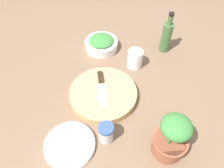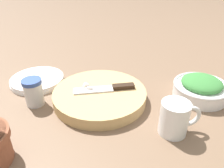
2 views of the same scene
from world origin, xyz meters
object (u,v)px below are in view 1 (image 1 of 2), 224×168
herb_bowl (101,43)px  coffee_mug (135,58)px  cutting_board (103,94)px  spice_jar (106,133)px  plate_stack (70,145)px  chef_knife (102,86)px  oil_bottle (166,36)px  garlic_cloves (99,98)px  potted_herb (171,139)px

herb_bowl → coffee_mug: 0.21m
cutting_board → spice_jar: 0.20m
spice_jar → plate_stack: spice_jar is taller
chef_knife → cutting_board: bearing=97.9°
spice_jar → coffee_mug: 0.41m
plate_stack → coffee_mug: bearing=167.1°
oil_bottle → spice_jar: bearing=-10.9°
garlic_cloves → spice_jar: 0.16m
chef_knife → coffee_mug: bearing=-140.5°
plate_stack → potted_herb: 0.36m
potted_herb → chef_knife: bearing=-118.5°
spice_jar → potted_herb: bearing=97.7°
garlic_cloves → oil_bottle: oil_bottle is taller
garlic_cloves → plate_stack: bearing=-9.1°
cutting_board → herb_bowl: bearing=-157.7°
chef_knife → plate_stack: chef_knife is taller
spice_jar → oil_bottle: (-0.57, 0.11, 0.04)m
potted_herb → herb_bowl: bearing=-136.6°
chef_knife → garlic_cloves: garlic_cloves is taller
herb_bowl → plate_stack: bearing=8.9°
garlic_cloves → herb_bowl: (-0.34, -0.12, -0.01)m
garlic_cloves → potted_herb: size_ratio=0.21×
potted_herb → plate_stack: bearing=-73.0°
garlic_cloves → coffee_mug: bearing=164.2°
chef_knife → garlic_cloves: 0.07m
herb_bowl → coffee_mug: size_ratio=1.70×
garlic_cloves → spice_jar: bearing=30.7°
garlic_cloves → plate_stack: size_ratio=0.22×
herb_bowl → potted_herb: 0.62m
chef_knife → plate_stack: (0.27, -0.02, -0.03)m
garlic_cloves → potted_herb: (0.11, 0.30, 0.04)m
herb_bowl → coffee_mug: bearing=71.4°
cutting_board → spice_jar: spice_jar is taller
garlic_cloves → oil_bottle: 0.47m
herb_bowl → cutting_board: bearing=22.3°
coffee_mug → cutting_board: bearing=-18.0°
oil_bottle → herb_bowl: bearing=-73.3°
garlic_cloves → oil_bottle: (-0.43, 0.19, 0.04)m
cutting_board → coffee_mug: coffee_mug is taller
chef_knife → herb_bowl: (-0.27, -0.11, -0.01)m
cutting_board → plate_stack: 0.26m
herb_bowl → coffee_mug: coffee_mug is taller
coffee_mug → potted_herb: 0.44m
garlic_cloves → oil_bottle: size_ratio=0.19×
spice_jar → potted_herb: potted_herb is taller
oil_bottle → coffee_mug: bearing=-35.6°
cutting_board → herb_bowl: herb_bowl is taller
coffee_mug → plate_stack: 0.50m
spice_jar → herb_bowl: bearing=-157.1°
cutting_board → potted_herb: potted_herb is taller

